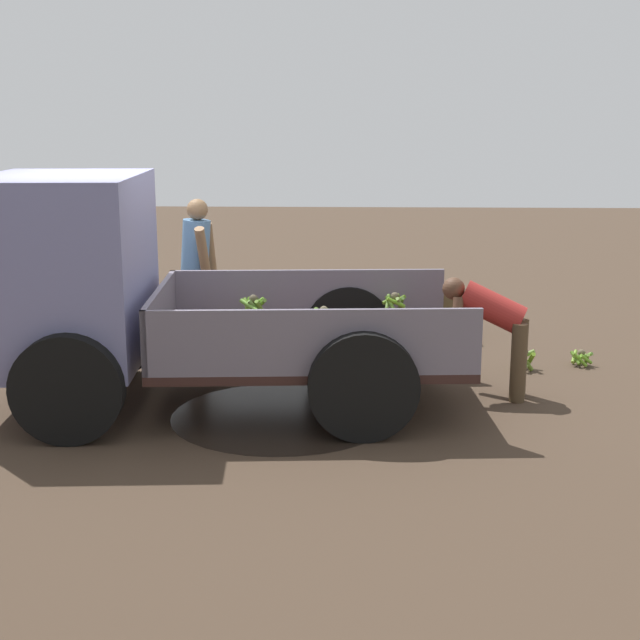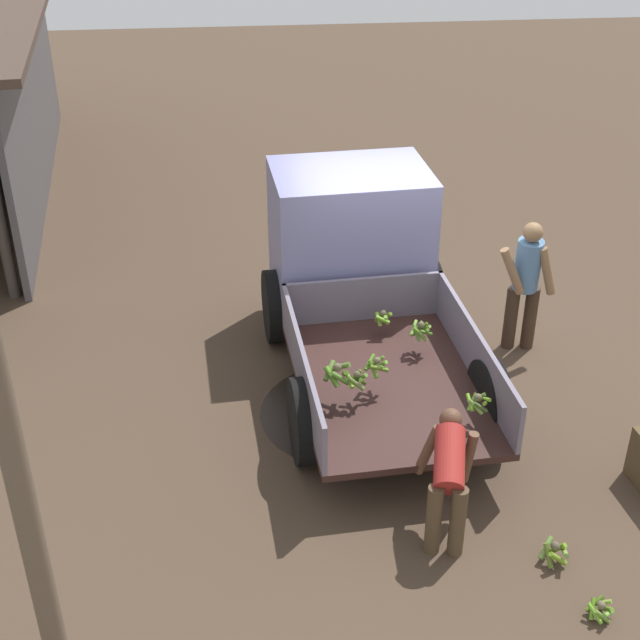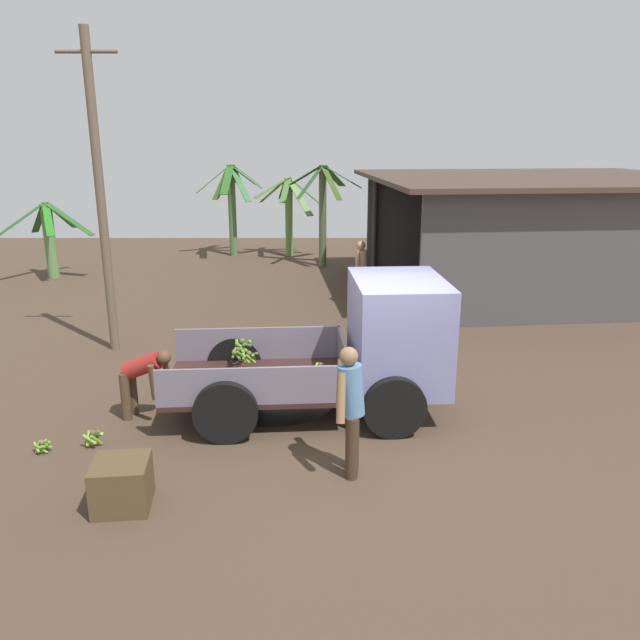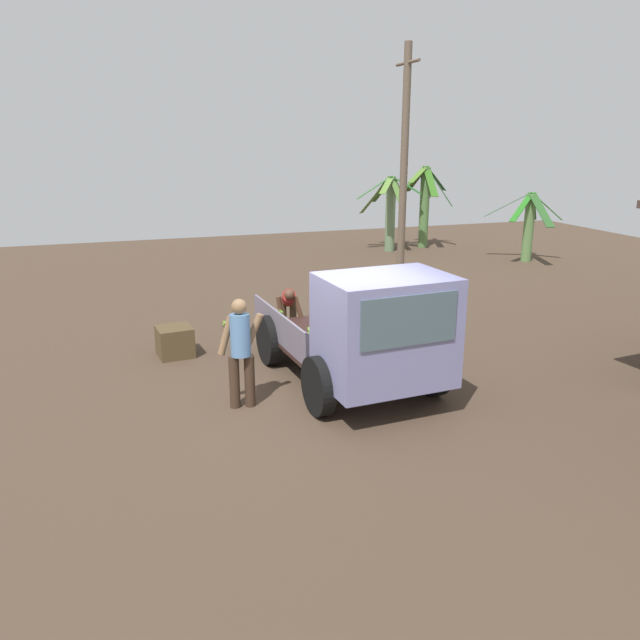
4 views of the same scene
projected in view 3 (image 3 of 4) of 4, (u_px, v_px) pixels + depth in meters
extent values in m
plane|color=#49372A|center=(373.00, 423.00, 9.61)|extent=(36.00, 36.00, 0.00)
cylinder|color=black|center=(275.00, 400.00, 10.40)|extent=(2.00, 2.00, 0.01)
cube|color=#361F1B|center=(257.00, 382.00, 9.87)|extent=(2.94, 2.14, 0.08)
cube|color=slate|center=(259.00, 343.00, 10.69)|extent=(2.81, 0.24, 0.56)
cube|color=slate|center=(255.00, 386.00, 8.86)|extent=(2.81, 0.24, 0.56)
cube|color=slate|center=(344.00, 361.00, 9.86)|extent=(0.18, 1.95, 0.56)
cube|color=#7D7EB0|center=(398.00, 331.00, 9.78)|extent=(1.51, 2.00, 1.67)
cube|color=#4C606B|center=(443.00, 310.00, 9.73)|extent=(0.13, 1.53, 0.74)
cylinder|color=black|center=(374.00, 359.00, 10.97)|extent=(0.94, 0.28, 0.93)
cylinder|color=black|center=(395.00, 407.00, 9.04)|extent=(0.94, 0.28, 0.93)
cylinder|color=black|center=(235.00, 363.00, 10.82)|extent=(0.94, 0.28, 0.93)
cylinder|color=black|center=(226.00, 412.00, 8.88)|extent=(0.94, 0.28, 0.93)
sphere|color=brown|center=(292.00, 369.00, 9.32)|extent=(0.09, 0.09, 0.09)
cylinder|color=#73B03D|center=(295.00, 370.00, 9.40)|extent=(0.20, 0.13, 0.13)
cylinder|color=olive|center=(291.00, 372.00, 9.39)|extent=(0.17, 0.10, 0.18)
cylinder|color=olive|center=(288.00, 373.00, 9.36)|extent=(0.10, 0.18, 0.17)
cylinder|color=olive|center=(287.00, 373.00, 9.29)|extent=(0.14, 0.19, 0.14)
cylinder|color=#6CAA30|center=(291.00, 375.00, 9.27)|extent=(0.19, 0.08, 0.16)
cylinder|color=olive|center=(294.00, 375.00, 9.29)|extent=(0.17, 0.13, 0.18)
cylinder|color=#437217|center=(296.00, 374.00, 9.33)|extent=(0.07, 0.17, 0.18)
cylinder|color=#74A237|center=(296.00, 373.00, 9.37)|extent=(0.12, 0.17, 0.17)
sphere|color=brown|center=(249.00, 353.00, 9.90)|extent=(0.08, 0.08, 0.08)
cylinder|color=olive|center=(246.00, 358.00, 9.86)|extent=(0.17, 0.15, 0.16)
cylinder|color=#71AA34|center=(251.00, 359.00, 9.87)|extent=(0.17, 0.12, 0.18)
cylinder|color=olive|center=(254.00, 357.00, 9.92)|extent=(0.04, 0.19, 0.16)
cylinder|color=#538226|center=(253.00, 354.00, 9.98)|extent=(0.19, 0.15, 0.12)
cylinder|color=#5E9A28|center=(248.00, 357.00, 9.97)|extent=(0.15, 0.12, 0.19)
cylinder|color=#54771E|center=(244.00, 356.00, 9.90)|extent=(0.06, 0.21, 0.11)
sphere|color=#47402E|center=(321.00, 365.00, 9.68)|extent=(0.08, 0.08, 0.08)
cylinder|color=#5B801E|center=(324.00, 369.00, 9.66)|extent=(0.14, 0.15, 0.14)
cylinder|color=#557A23|center=(324.00, 368.00, 9.72)|extent=(0.11, 0.17, 0.14)
cylinder|color=#77A835|center=(320.00, 368.00, 9.75)|extent=(0.16, 0.08, 0.15)
cylinder|color=#6CA626|center=(316.00, 367.00, 9.71)|extent=(0.09, 0.18, 0.11)
cylinder|color=#81AC3D|center=(319.00, 370.00, 9.67)|extent=(0.14, 0.10, 0.17)
sphere|color=brown|center=(238.00, 349.00, 10.14)|extent=(0.08, 0.08, 0.08)
cylinder|color=#4A781F|center=(237.00, 355.00, 10.10)|extent=(0.18, 0.11, 0.17)
cylinder|color=#5F8E33|center=(241.00, 355.00, 10.11)|extent=(0.16, 0.15, 0.17)
cylinder|color=#5A8A23|center=(242.00, 353.00, 10.18)|extent=(0.09, 0.18, 0.17)
cylinder|color=#6DA021|center=(238.00, 351.00, 10.23)|extent=(0.20, 0.09, 0.12)
cylinder|color=#5B7A32|center=(235.00, 353.00, 10.17)|extent=(0.09, 0.19, 0.16)
sphere|color=brown|center=(242.00, 341.00, 10.31)|extent=(0.09, 0.09, 0.09)
cylinder|color=#589224|center=(240.00, 344.00, 10.39)|extent=(0.21, 0.18, 0.19)
cylinder|color=#56862D|center=(237.00, 346.00, 10.32)|extent=(0.09, 0.22, 0.19)
cylinder|color=#568522|center=(241.00, 347.00, 10.25)|extent=(0.22, 0.06, 0.19)
cylinder|color=#597431|center=(247.00, 345.00, 10.29)|extent=(0.14, 0.24, 0.15)
cylinder|color=olive|center=(246.00, 343.00, 10.40)|extent=(0.23, 0.17, 0.17)
sphere|color=brown|center=(195.00, 378.00, 9.04)|extent=(0.08, 0.08, 0.08)
cylinder|color=olive|center=(197.00, 382.00, 8.98)|extent=(0.19, 0.12, 0.11)
cylinder|color=#547829|center=(200.00, 382.00, 9.05)|extent=(0.07, 0.18, 0.14)
cylinder|color=olive|center=(199.00, 381.00, 9.10)|extent=(0.14, 0.14, 0.17)
cylinder|color=#6DB024|center=(196.00, 379.00, 9.13)|extent=(0.19, 0.06, 0.12)
cylinder|color=#82A94A|center=(192.00, 381.00, 9.09)|extent=(0.12, 0.17, 0.16)
cylinder|color=#587E36|center=(191.00, 382.00, 9.05)|extent=(0.06, 0.18, 0.16)
cylinder|color=#5D8A1F|center=(192.00, 383.00, 8.99)|extent=(0.19, 0.11, 0.13)
cube|color=#4C494B|center=(490.00, 220.00, 20.79)|extent=(8.24, 0.91, 3.06)
cube|color=#4C494B|center=(597.00, 259.00, 14.26)|extent=(8.24, 0.91, 3.06)
cube|color=#433229|center=(539.00, 178.00, 17.07)|extent=(9.78, 8.60, 0.12)
cylinder|color=#3F3833|center=(375.00, 223.00, 20.23)|extent=(0.16, 0.16, 3.06)
cylinder|color=#3F3833|center=(426.00, 261.00, 14.08)|extent=(0.16, 0.16, 3.06)
cylinder|color=brown|center=(101.00, 198.00, 12.06)|extent=(0.18, 0.18, 6.16)
cylinder|color=brown|center=(86.00, 52.00, 11.31)|extent=(1.13, 0.07, 0.07)
cylinder|color=#5D8842|center=(289.00, 218.00, 22.55)|extent=(0.27, 0.27, 2.76)
cube|color=#375D21|center=(306.00, 192.00, 22.20)|extent=(1.25, 0.41, 0.99)
cube|color=#36581C|center=(300.00, 196.00, 22.72)|extent=(0.94, 0.97, 1.41)
cube|color=#317630|center=(285.00, 188.00, 22.67)|extent=(0.55, 0.96, 0.84)
cube|color=#578B34|center=(275.00, 190.00, 22.52)|extent=(1.17, 0.71, 0.93)
cube|color=#527F2E|center=(272.00, 188.00, 22.00)|extent=(1.28, 0.75, 0.69)
cube|color=#436B33|center=(286.00, 190.00, 21.71)|extent=(0.38, 1.18, 0.79)
cube|color=#65884A|center=(300.00, 196.00, 21.79)|extent=(1.02, 1.26, 1.24)
cylinder|color=#515E3A|center=(323.00, 218.00, 20.58)|extent=(0.25, 0.25, 3.27)
cube|color=#264E1F|center=(342.00, 177.00, 20.17)|extent=(1.29, 0.34, 0.74)
cube|color=#367224|center=(333.00, 176.00, 20.82)|extent=(0.94, 1.41, 0.77)
cube|color=#295B18|center=(306.00, 175.00, 20.50)|extent=(1.22, 0.84, 0.68)
cube|color=#32552E|center=(311.00, 182.00, 19.98)|extent=(0.92, 0.72, 1.04)
cube|color=#364F1B|center=(331.00, 182.00, 19.76)|extent=(0.70, 1.12, 1.03)
cylinder|color=#517441|center=(233.00, 212.00, 22.49)|extent=(0.28, 0.28, 3.20)
cube|color=#3A6839|center=(247.00, 176.00, 22.03)|extent=(1.17, 0.42, 0.82)
cube|color=#536F37|center=(244.00, 175.00, 22.50)|extent=(1.06, 1.01, 0.77)
cube|color=#298426|center=(235.00, 174.00, 22.65)|extent=(0.41, 1.17, 0.71)
cube|color=#446B1F|center=(223.00, 182.00, 22.56)|extent=(0.87, 0.94, 1.27)
cube|color=#396B1F|center=(214.00, 179.00, 22.14)|extent=(1.28, 0.29, 1.01)
cube|color=#3A541B|center=(223.00, 182.00, 21.87)|extent=(0.72, 0.83, 1.17)
cube|color=#27581E|center=(227.00, 179.00, 21.40)|extent=(0.32, 1.58, 0.92)
cube|color=#3E7A40|center=(240.00, 183.00, 21.90)|extent=(0.86, 0.81, 1.25)
cylinder|color=#5F884B|center=(50.00, 241.00, 19.05)|extent=(0.34, 0.34, 2.27)
cube|color=#2A5725|center=(69.00, 219.00, 18.73)|extent=(1.48, 0.52, 0.98)
cube|color=#41873D|center=(61.00, 215.00, 19.31)|extent=(0.63, 1.08, 0.91)
cube|color=#305E29|center=(40.00, 218.00, 19.21)|extent=(0.92, 0.90, 1.02)
cube|color=#225623|center=(22.00, 219.00, 18.33)|extent=(1.20, 1.21, 0.88)
cube|color=#25721D|center=(48.00, 219.00, 18.33)|extent=(0.71, 1.16, 0.88)
cylinder|color=#3D2B1E|center=(352.00, 448.00, 7.94)|extent=(0.18, 0.18, 0.85)
cylinder|color=#3D2B1E|center=(353.00, 440.00, 8.17)|extent=(0.18, 0.18, 0.85)
cylinder|color=#557FAC|center=(351.00, 390.00, 7.85)|extent=(0.40, 0.35, 0.68)
sphere|color=#8C6746|center=(349.00, 356.00, 7.72)|extent=(0.24, 0.24, 0.24)
cylinder|color=#8C6746|center=(341.00, 398.00, 7.66)|extent=(0.14, 0.29, 0.63)
cylinder|color=#8C6746|center=(341.00, 384.00, 8.06)|extent=(0.15, 0.36, 0.62)
cylinder|color=#4C3A26|center=(133.00, 391.00, 9.82)|extent=(0.18, 0.18, 0.76)
cylinder|color=#4C3A26|center=(126.00, 397.00, 9.62)|extent=(0.18, 0.18, 0.76)
cylinder|color=#A62723|center=(143.00, 365.00, 9.52)|extent=(0.70, 0.42, 0.50)
sphere|color=brown|center=(164.00, 357.00, 9.39)|extent=(0.21, 0.21, 0.21)
cylinder|color=brown|center=(168.00, 373.00, 9.68)|extent=(0.15, 0.27, 0.57)
cylinder|color=brown|center=(153.00, 382.00, 9.33)|extent=(0.13, 0.18, 0.57)
cylinder|color=#3C2A1E|center=(361.00, 291.00, 16.02)|extent=(0.19, 0.19, 0.81)
cylinder|color=#3C2A1E|center=(362.00, 289.00, 16.24)|extent=(0.19, 0.19, 0.81)
cylinder|color=tan|center=(361.00, 262.00, 15.93)|extent=(0.38, 0.37, 0.65)
sphere|color=tan|center=(361.00, 246.00, 15.81)|extent=(0.23, 0.23, 0.23)
cylinder|color=tan|center=(358.00, 265.00, 15.76)|extent=(0.15, 0.22, 0.61)
cylinder|color=tan|center=(359.00, 261.00, 16.14)|extent=(0.17, 0.29, 0.61)
sphere|color=brown|center=(93.00, 433.00, 8.84)|extent=(0.09, 0.09, 0.09)
cylinder|color=olive|center=(97.00, 440.00, 8.83)|extent=(0.15, 0.17, 0.21)
cylinder|color=#7BA54A|center=(99.00, 435.00, 8.91)|extent=(0.19, 0.18, 0.17)
cylinder|color=#5A7826|center=(94.00, 437.00, 8.92)|extent=(0.18, 0.09, 0.21)
cylinder|color=olive|center=(88.00, 438.00, 8.85)|extent=(0.07, 0.20, 0.19)
cylinder|color=olive|center=(90.00, 440.00, 8.77)|extent=(0.23, 0.11, 0.15)
sphere|color=brown|center=(42.00, 443.00, 8.67)|extent=(0.08, 0.08, 0.08)
cylinder|color=#80AA37|center=(46.00, 447.00, 8.66)|extent=(0.11, 0.18, 0.12)
cylinder|color=#4C731D|center=(48.00, 445.00, 8.71)|extent=(0.09, 0.18, 0.13)
cylinder|color=#669C25|center=(46.00, 445.00, 8.75)|extent=(0.17, 0.10, 0.15)
cylinder|color=#6DAD2B|center=(42.00, 444.00, 8.75)|extent=(0.17, 0.12, 0.13)
cylinder|color=olive|center=(39.00, 447.00, 8.70)|extent=(0.05, 0.16, 0.16)
cylinder|color=#6BA238|center=(37.00, 447.00, 8.64)|extent=(0.15, 0.16, 0.12)
cylinder|color=olive|center=(42.00, 449.00, 8.63)|extent=(0.17, 0.07, 0.15)
cube|color=#4F3E26|center=(122.00, 484.00, 7.38)|extent=(0.72, 0.72, 0.58)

